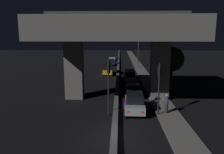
{
  "coord_description": "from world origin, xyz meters",
  "views": [
    {
      "loc": [
        0.35,
        -14.43,
        7.0
      ],
      "look_at": [
        -0.76,
        16.39,
        1.28
      ],
      "focal_mm": 35.0,
      "sensor_mm": 36.0,
      "label": 1
    }
  ],
  "objects_px": {
    "car_taxi_yellow_lead_oncoming": "(108,69)",
    "car_silver_third_oncoming": "(113,58)",
    "traffic_light_right_of_median": "(159,80)",
    "car_grey_second": "(133,89)",
    "traffic_light_left_of_median": "(109,78)",
    "street_lamp": "(137,46)",
    "car_dark_blue_second_oncoming": "(111,62)",
    "car_silver_lead": "(134,102)",
    "car_silver_third": "(130,75)",
    "pedestrian_on_sidewalk": "(167,104)",
    "motorcycle_red_filtering_near": "(126,109)"
  },
  "relations": [
    {
      "from": "street_lamp",
      "to": "motorcycle_red_filtering_near",
      "type": "height_order",
      "value": "street_lamp"
    },
    {
      "from": "car_taxi_yellow_lead_oncoming",
      "to": "car_silver_third_oncoming",
      "type": "distance_m",
      "value": 25.23
    },
    {
      "from": "traffic_light_left_of_median",
      "to": "street_lamp",
      "type": "xyz_separation_m",
      "value": [
        4.83,
        31.24,
        1.52
      ]
    },
    {
      "from": "street_lamp",
      "to": "car_dark_blue_second_oncoming",
      "type": "bearing_deg",
      "value": 146.83
    },
    {
      "from": "traffic_light_right_of_median",
      "to": "car_silver_third",
      "type": "height_order",
      "value": "traffic_light_right_of_median"
    },
    {
      "from": "traffic_light_left_of_median",
      "to": "car_dark_blue_second_oncoming",
      "type": "distance_m",
      "value": 35.29
    },
    {
      "from": "pedestrian_on_sidewalk",
      "to": "car_silver_lead",
      "type": "bearing_deg",
      "value": 166.88
    },
    {
      "from": "street_lamp",
      "to": "car_dark_blue_second_oncoming",
      "type": "xyz_separation_m",
      "value": [
        -6.03,
        3.94,
        -4.16
      ]
    },
    {
      "from": "traffic_light_left_of_median",
      "to": "car_silver_third_oncoming",
      "type": "bearing_deg",
      "value": 91.49
    },
    {
      "from": "street_lamp",
      "to": "car_taxi_yellow_lead_oncoming",
      "type": "xyz_separation_m",
      "value": [
        -6.04,
        -9.83,
        -3.89
      ]
    },
    {
      "from": "traffic_light_right_of_median",
      "to": "car_dark_blue_second_oncoming",
      "type": "relative_size",
      "value": 1.0
    },
    {
      "from": "traffic_light_left_of_median",
      "to": "car_silver_lead",
      "type": "xyz_separation_m",
      "value": [
        2.38,
        0.93,
        -2.49
      ]
    },
    {
      "from": "car_dark_blue_second_oncoming",
      "to": "street_lamp",
      "type": "bearing_deg",
      "value": 54.94
    },
    {
      "from": "car_grey_second",
      "to": "pedestrian_on_sidewalk",
      "type": "xyz_separation_m",
      "value": [
        2.58,
        -6.85,
        0.32
      ]
    },
    {
      "from": "car_grey_second",
      "to": "car_silver_third_oncoming",
      "type": "xyz_separation_m",
      "value": [
        -3.88,
        39.52,
        0.04
      ]
    },
    {
      "from": "street_lamp",
      "to": "traffic_light_left_of_median",
      "type": "bearing_deg",
      "value": -98.78
    },
    {
      "from": "car_silver_third",
      "to": "motorcycle_red_filtering_near",
      "type": "height_order",
      "value": "car_silver_third"
    },
    {
      "from": "car_silver_third",
      "to": "traffic_light_left_of_median",
      "type": "bearing_deg",
      "value": 170.69
    },
    {
      "from": "car_taxi_yellow_lead_oncoming",
      "to": "pedestrian_on_sidewalk",
      "type": "relative_size",
      "value": 2.61
    },
    {
      "from": "car_taxi_yellow_lead_oncoming",
      "to": "pedestrian_on_sidewalk",
      "type": "height_order",
      "value": "car_taxi_yellow_lead_oncoming"
    },
    {
      "from": "car_silver_third_oncoming",
      "to": "traffic_light_right_of_median",
      "type": "bearing_deg",
      "value": 8.75
    },
    {
      "from": "pedestrian_on_sidewalk",
      "to": "street_lamp",
      "type": "bearing_deg",
      "value": 90.77
    },
    {
      "from": "street_lamp",
      "to": "car_silver_lead",
      "type": "relative_size",
      "value": 1.92
    },
    {
      "from": "traffic_light_left_of_median",
      "to": "car_taxi_yellow_lead_oncoming",
      "type": "bearing_deg",
      "value": 93.24
    },
    {
      "from": "car_silver_lead",
      "to": "car_dark_blue_second_oncoming",
      "type": "height_order",
      "value": "car_silver_lead"
    },
    {
      "from": "car_taxi_yellow_lead_oncoming",
      "to": "motorcycle_red_filtering_near",
      "type": "xyz_separation_m",
      "value": [
        2.76,
        -21.65,
        -0.41
      ]
    },
    {
      "from": "car_taxi_yellow_lead_oncoming",
      "to": "pedestrian_on_sidewalk",
      "type": "bearing_deg",
      "value": 17.22
    },
    {
      "from": "traffic_light_left_of_median",
      "to": "car_silver_third",
      "type": "height_order",
      "value": "traffic_light_left_of_median"
    },
    {
      "from": "street_lamp",
      "to": "pedestrian_on_sidewalk",
      "type": "distance_m",
      "value": 31.22
    },
    {
      "from": "traffic_light_right_of_median",
      "to": "car_grey_second",
      "type": "bearing_deg",
      "value": 103.92
    },
    {
      "from": "car_dark_blue_second_oncoming",
      "to": "pedestrian_on_sidewalk",
      "type": "height_order",
      "value": "pedestrian_on_sidewalk"
    },
    {
      "from": "traffic_light_right_of_median",
      "to": "street_lamp",
      "type": "relative_size",
      "value": 0.57
    },
    {
      "from": "car_silver_lead",
      "to": "car_grey_second",
      "type": "xyz_separation_m",
      "value": [
        0.29,
        6.18,
        -0.2
      ]
    },
    {
      "from": "car_silver_third",
      "to": "car_taxi_yellow_lead_oncoming",
      "type": "relative_size",
      "value": 0.96
    },
    {
      "from": "traffic_light_left_of_median",
      "to": "street_lamp",
      "type": "relative_size",
      "value": 0.6
    },
    {
      "from": "car_silver_third",
      "to": "car_dark_blue_second_oncoming",
      "type": "bearing_deg",
      "value": 10.97
    },
    {
      "from": "car_silver_third",
      "to": "motorcycle_red_filtering_near",
      "type": "bearing_deg",
      "value": 176.45
    },
    {
      "from": "car_dark_blue_second_oncoming",
      "to": "car_silver_third_oncoming",
      "type": "distance_m",
      "value": 11.45
    },
    {
      "from": "car_silver_third_oncoming",
      "to": "car_taxi_yellow_lead_oncoming",
      "type": "bearing_deg",
      "value": 1.85
    },
    {
      "from": "traffic_light_left_of_median",
      "to": "street_lamp",
      "type": "distance_m",
      "value": 31.64
    },
    {
      "from": "car_taxi_yellow_lead_oncoming",
      "to": "motorcycle_red_filtering_near",
      "type": "height_order",
      "value": "car_taxi_yellow_lead_oncoming"
    },
    {
      "from": "traffic_light_right_of_median",
      "to": "car_silver_lead",
      "type": "relative_size",
      "value": 1.09
    },
    {
      "from": "traffic_light_left_of_median",
      "to": "car_dark_blue_second_oncoming",
      "type": "relative_size",
      "value": 1.05
    },
    {
      "from": "car_silver_lead",
      "to": "car_silver_third",
      "type": "bearing_deg",
      "value": 0.83
    },
    {
      "from": "traffic_light_right_of_median",
      "to": "car_taxi_yellow_lead_oncoming",
      "type": "bearing_deg",
      "value": 104.77
    },
    {
      "from": "motorcycle_red_filtering_near",
      "to": "traffic_light_right_of_median",
      "type": "bearing_deg",
      "value": -84.53
    },
    {
      "from": "pedestrian_on_sidewalk",
      "to": "car_dark_blue_second_oncoming",
      "type": "bearing_deg",
      "value": 100.46
    },
    {
      "from": "traffic_light_left_of_median",
      "to": "pedestrian_on_sidewalk",
      "type": "height_order",
      "value": "traffic_light_left_of_median"
    },
    {
      "from": "car_dark_blue_second_oncoming",
      "to": "car_silver_third_oncoming",
      "type": "xyz_separation_m",
      "value": [
        -0.01,
        11.45,
        -0.0
      ]
    },
    {
      "from": "car_grey_second",
      "to": "traffic_light_right_of_median",
      "type": "bearing_deg",
      "value": -165.53
    }
  ]
}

